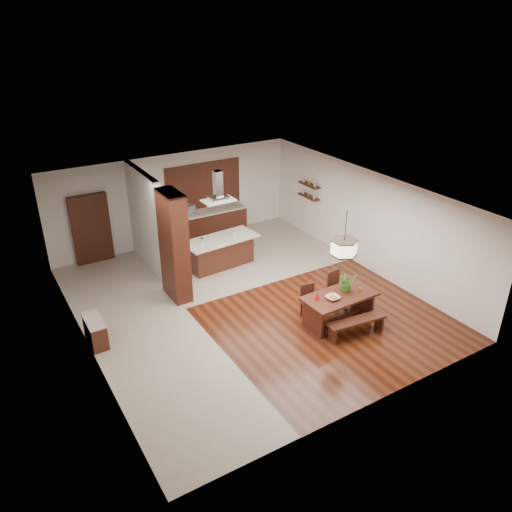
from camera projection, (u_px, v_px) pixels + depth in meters
room_shell at (245, 229)px, 12.08m from camera, size 9.00×9.04×2.92m
tile_hallway at (145, 333)px, 11.70m from camera, size 2.50×9.00×0.01m
tile_kitchen at (241, 255)px, 15.48m from camera, size 5.50×4.00×0.01m
soffit_band at (245, 197)px, 11.71m from camera, size 8.00×9.00×0.02m
partition_pier at (174, 246)px, 12.62m from camera, size 0.45×1.00×2.90m
partition_stub at (145, 220)px, 14.23m from camera, size 0.18×2.40×2.90m
hallway_console at (96, 331)px, 11.23m from camera, size 0.37×0.88×0.63m
hallway_doorway at (91, 229)px, 14.65m from camera, size 1.10×0.20×2.10m
rear_counter at (208, 224)px, 16.46m from camera, size 2.60×0.62×0.95m
kitchen_window at (203, 185)px, 16.10m from camera, size 2.60×0.08×1.50m
shelf_lower at (309, 197)px, 16.16m from camera, size 0.26×0.90×0.04m
shelf_upper at (309, 185)px, 15.99m from camera, size 0.26×0.90×0.04m
dining_table at (339, 302)px, 11.91m from camera, size 1.81×0.93×0.75m
dining_bench at (357, 327)px, 11.57m from camera, size 1.51×0.50×0.42m
dining_chair_left at (310, 302)px, 12.17m from camera, size 0.43×0.43×0.84m
dining_chair_right at (338, 290)px, 12.57m from camera, size 0.49×0.49×0.96m
pendant_lantern at (345, 237)px, 11.16m from camera, size 0.64×0.64×1.31m
foliage_plant at (347, 281)px, 11.91m from camera, size 0.55×0.51×0.49m
fruit_bowl at (333, 298)px, 11.65m from camera, size 0.34×0.34×0.08m
napkin_cone at (317, 296)px, 11.60m from camera, size 0.16×0.16×0.20m
gold_ornament at (360, 290)px, 11.95m from camera, size 0.08×0.08×0.10m
kitchen_island at (220, 252)px, 14.62m from camera, size 2.25×1.13×0.90m
range_hood at (218, 186)px, 13.74m from camera, size 0.90×0.55×0.87m
island_cup at (234, 234)px, 14.56m from camera, size 0.13×0.13×0.09m
microwave at (185, 211)px, 15.82m from camera, size 0.69×0.58×0.32m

